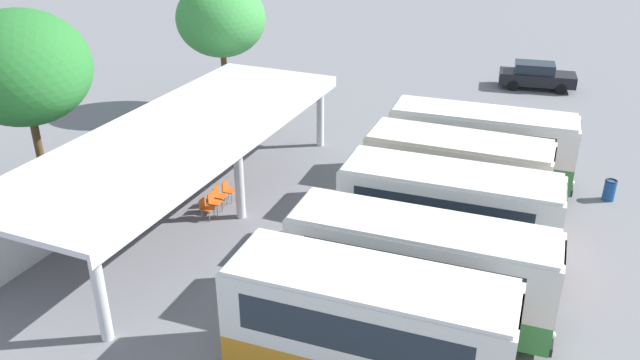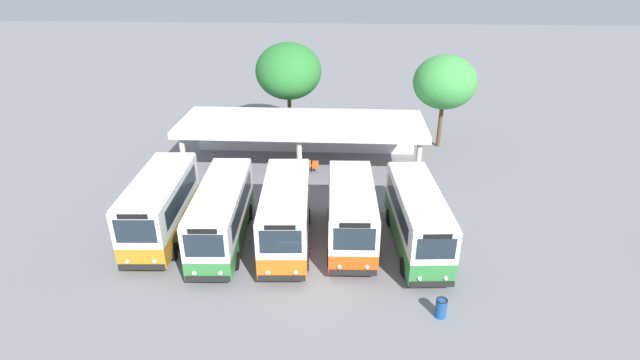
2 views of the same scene
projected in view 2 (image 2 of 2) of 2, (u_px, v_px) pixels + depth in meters
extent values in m
plane|color=slate|center=(308.00, 273.00, 23.27)|extent=(180.00, 180.00, 0.00)
cylinder|color=black|center=(174.00, 252.00, 24.09)|extent=(0.27, 0.91, 0.90)
cylinder|color=black|center=(129.00, 252.00, 24.10)|extent=(0.27, 0.91, 0.90)
cylinder|color=black|center=(195.00, 208.00, 28.15)|extent=(0.27, 0.91, 0.90)
cylinder|color=black|center=(157.00, 208.00, 28.16)|extent=(0.27, 0.91, 0.90)
cube|color=orange|center=(163.00, 221.00, 25.92)|extent=(2.71, 7.36, 1.10)
cube|color=silver|center=(159.00, 196.00, 25.27)|extent=(2.71, 7.36, 1.88)
cube|color=silver|center=(157.00, 179.00, 24.84)|extent=(2.63, 7.14, 0.12)
cube|color=black|center=(142.00, 267.00, 22.79)|extent=(2.23, 0.21, 0.28)
cube|color=#1E2833|center=(135.00, 231.00, 21.99)|extent=(1.92, 0.15, 1.23)
cube|color=black|center=(132.00, 217.00, 21.66)|extent=(1.41, 0.12, 0.24)
cube|color=#1E2833|center=(182.00, 195.00, 25.34)|extent=(0.34, 5.79, 1.04)
cube|color=#1E2833|center=(138.00, 194.00, 25.35)|extent=(0.34, 5.79, 1.04)
sphere|color=#EAEACC|center=(154.00, 262.00, 22.67)|extent=(0.20, 0.20, 0.20)
sphere|color=#EAEACC|center=(127.00, 261.00, 22.67)|extent=(0.20, 0.20, 0.20)
cylinder|color=black|center=(236.00, 261.00, 23.36)|extent=(0.26, 0.91, 0.90)
cylinder|color=black|center=(193.00, 261.00, 23.37)|extent=(0.26, 0.91, 0.90)
cylinder|color=black|center=(250.00, 212.00, 27.74)|extent=(0.26, 0.91, 0.90)
cylinder|color=black|center=(214.00, 212.00, 27.75)|extent=(0.26, 0.91, 0.90)
cube|color=#337F3D|center=(223.00, 228.00, 25.38)|extent=(2.57, 7.92, 0.95)
cube|color=silver|center=(221.00, 205.00, 24.79)|extent=(2.57, 7.92, 1.81)
cube|color=silver|center=(219.00, 188.00, 24.37)|extent=(2.50, 7.68, 0.12)
cube|color=black|center=(208.00, 279.00, 21.97)|extent=(2.08, 0.20, 0.28)
cube|color=#1E2833|center=(204.00, 246.00, 21.25)|extent=(1.79, 0.14, 1.18)
cube|color=black|center=(202.00, 232.00, 20.93)|extent=(1.31, 0.12, 0.24)
cube|color=#1E2833|center=(242.00, 203.00, 24.85)|extent=(0.35, 6.25, 1.00)
cube|color=#1E2833|center=(200.00, 203.00, 24.86)|extent=(0.35, 6.25, 1.00)
sphere|color=#EAEACC|center=(220.00, 273.00, 21.84)|extent=(0.20, 0.20, 0.20)
sphere|color=#EAEACC|center=(194.00, 273.00, 21.85)|extent=(0.20, 0.20, 0.20)
cylinder|color=black|center=(307.00, 262.00, 23.32)|extent=(0.27, 0.91, 0.90)
cylinder|color=black|center=(261.00, 262.00, 23.31)|extent=(0.27, 0.91, 0.90)
cylinder|color=black|center=(308.00, 216.00, 27.36)|extent=(0.27, 0.91, 0.90)
cylinder|color=black|center=(270.00, 216.00, 27.36)|extent=(0.27, 0.91, 0.90)
cube|color=orange|center=(286.00, 229.00, 25.12)|extent=(2.72, 7.35, 1.12)
cube|color=silver|center=(286.00, 204.00, 24.49)|extent=(2.72, 7.35, 1.83)
cube|color=silver|center=(285.00, 187.00, 24.07)|extent=(2.64, 7.13, 0.12)
cube|color=black|center=(282.00, 278.00, 22.01)|extent=(2.19, 0.23, 0.28)
cube|color=#1E2833|center=(280.00, 242.00, 21.22)|extent=(1.89, 0.16, 1.19)
cube|color=black|center=(280.00, 227.00, 20.90)|extent=(1.38, 0.13, 0.24)
cube|color=#1E2833|center=(308.00, 202.00, 24.56)|extent=(0.38, 5.78, 1.00)
cube|color=#1E2833|center=(263.00, 202.00, 24.56)|extent=(0.38, 5.78, 1.00)
sphere|color=#EAEACC|center=(296.00, 272.00, 21.89)|extent=(0.20, 0.20, 0.20)
sphere|color=#EAEACC|center=(268.00, 273.00, 21.89)|extent=(0.20, 0.20, 0.20)
cylinder|color=black|center=(375.00, 258.00, 23.61)|extent=(0.25, 0.91, 0.90)
cylinder|color=black|center=(329.00, 257.00, 23.66)|extent=(0.25, 0.91, 0.90)
cylinder|color=black|center=(369.00, 215.00, 27.47)|extent=(0.25, 0.91, 0.90)
cylinder|color=black|center=(330.00, 214.00, 27.52)|extent=(0.25, 0.91, 0.90)
cube|color=#D14C14|center=(351.00, 227.00, 25.37)|extent=(2.56, 6.97, 1.01)
cube|color=beige|center=(352.00, 204.00, 24.77)|extent=(2.56, 6.97, 1.78)
cube|color=beige|center=(352.00, 188.00, 24.37)|extent=(2.49, 6.76, 0.12)
cube|color=black|center=(353.00, 273.00, 22.39)|extent=(2.23, 0.17, 0.28)
cube|color=#1E2833|center=(354.00, 239.00, 21.65)|extent=(1.92, 0.11, 1.16)
cube|color=black|center=(355.00, 226.00, 21.34)|extent=(1.41, 0.10, 0.24)
cube|color=#1E2833|center=(374.00, 203.00, 24.82)|extent=(0.22, 5.52, 0.98)
cube|color=#1E2833|center=(329.00, 202.00, 24.87)|extent=(0.22, 5.52, 0.98)
sphere|color=#EAEACC|center=(367.00, 267.00, 22.26)|extent=(0.20, 0.20, 0.20)
sphere|color=#EAEACC|center=(340.00, 267.00, 22.28)|extent=(0.20, 0.20, 0.20)
cylinder|color=black|center=(446.00, 266.00, 23.00)|extent=(0.29, 0.91, 0.90)
cylinder|color=black|center=(404.00, 266.00, 22.97)|extent=(0.29, 0.91, 0.90)
cylinder|color=black|center=(424.00, 217.00, 27.28)|extent=(0.29, 0.91, 0.90)
cylinder|color=black|center=(389.00, 217.00, 27.24)|extent=(0.29, 0.91, 0.90)
cube|color=#337F3D|center=(416.00, 231.00, 24.91)|extent=(2.69, 7.78, 1.14)
cube|color=white|center=(418.00, 208.00, 24.31)|extent=(2.69, 7.78, 1.63)
cube|color=white|center=(420.00, 192.00, 23.94)|extent=(2.61, 7.55, 0.12)
cube|color=black|center=(432.00, 284.00, 21.61)|extent=(2.03, 0.25, 0.28)
cube|color=#1E2833|center=(436.00, 249.00, 20.85)|extent=(1.75, 0.18, 1.06)
cube|color=black|center=(438.00, 236.00, 20.58)|extent=(1.28, 0.15, 0.24)
cube|color=#1E2833|center=(438.00, 206.00, 24.40)|extent=(0.50, 6.10, 0.90)
cube|color=#1E2833|center=(397.00, 206.00, 24.36)|extent=(0.50, 6.10, 0.90)
sphere|color=#EAEACC|center=(446.00, 278.00, 21.50)|extent=(0.20, 0.20, 0.20)
sphere|color=#EAEACC|center=(420.00, 279.00, 21.48)|extent=(0.20, 0.20, 0.20)
cylinder|color=silver|center=(183.00, 155.00, 32.51)|extent=(0.36, 0.36, 3.20)
cylinder|color=silver|center=(299.00, 158.00, 32.11)|extent=(0.36, 0.36, 3.20)
cylinder|color=silver|center=(418.00, 160.00, 31.72)|extent=(0.36, 0.36, 3.20)
cube|color=silver|center=(305.00, 132.00, 36.66)|extent=(16.63, 0.20, 3.20)
cube|color=silver|center=(302.00, 122.00, 33.57)|extent=(17.13, 5.95, 0.20)
cube|color=silver|center=(298.00, 140.00, 31.03)|extent=(17.13, 0.10, 0.28)
cylinder|color=slate|center=(294.00, 171.00, 33.58)|extent=(0.03, 0.03, 0.44)
cylinder|color=slate|center=(289.00, 170.00, 33.60)|extent=(0.03, 0.03, 0.44)
cylinder|color=slate|center=(295.00, 169.00, 33.90)|extent=(0.03, 0.03, 0.44)
cylinder|color=slate|center=(290.00, 168.00, 33.91)|extent=(0.03, 0.03, 0.44)
cube|color=#D85919|center=(292.00, 166.00, 33.65)|extent=(0.45, 0.45, 0.04)
cube|color=#D85919|center=(292.00, 163.00, 33.74)|extent=(0.44, 0.05, 0.40)
cylinder|color=slate|center=(302.00, 171.00, 33.53)|extent=(0.03, 0.03, 0.44)
cylinder|color=slate|center=(297.00, 171.00, 33.54)|extent=(0.03, 0.03, 0.44)
cylinder|color=slate|center=(302.00, 169.00, 33.85)|extent=(0.03, 0.03, 0.44)
cylinder|color=slate|center=(297.00, 169.00, 33.86)|extent=(0.03, 0.03, 0.44)
cube|color=#D85919|center=(300.00, 167.00, 33.59)|extent=(0.45, 0.45, 0.04)
cube|color=#D85919|center=(300.00, 163.00, 33.69)|extent=(0.44, 0.05, 0.40)
cylinder|color=slate|center=(310.00, 171.00, 33.59)|extent=(0.03, 0.03, 0.44)
cylinder|color=slate|center=(305.00, 170.00, 33.60)|extent=(0.03, 0.03, 0.44)
cylinder|color=slate|center=(310.00, 168.00, 33.90)|extent=(0.03, 0.03, 0.44)
cylinder|color=slate|center=(305.00, 168.00, 33.92)|extent=(0.03, 0.03, 0.44)
cube|color=#D85919|center=(308.00, 166.00, 33.65)|extent=(0.45, 0.45, 0.04)
cube|color=#D85919|center=(308.00, 163.00, 33.74)|extent=(0.44, 0.05, 0.40)
cylinder|color=slate|center=(318.00, 171.00, 33.48)|extent=(0.03, 0.03, 0.44)
cylinder|color=slate|center=(313.00, 171.00, 33.49)|extent=(0.03, 0.03, 0.44)
cylinder|color=slate|center=(318.00, 169.00, 33.79)|extent=(0.03, 0.03, 0.44)
cylinder|color=slate|center=(313.00, 169.00, 33.80)|extent=(0.03, 0.03, 0.44)
cube|color=#D85919|center=(315.00, 167.00, 33.54)|extent=(0.45, 0.45, 0.04)
cube|color=#D85919|center=(315.00, 163.00, 33.63)|extent=(0.44, 0.05, 0.40)
cylinder|color=brown|center=(290.00, 116.00, 39.68)|extent=(0.32, 0.32, 3.55)
ellipsoid|color=#28722D|center=(288.00, 71.00, 38.07)|extent=(5.24, 5.24, 4.46)
cylinder|color=brown|center=(440.00, 126.00, 37.73)|extent=(0.32, 0.32, 3.38)
ellipsoid|color=green|center=(445.00, 82.00, 36.24)|extent=(4.77, 4.77, 4.05)
cylinder|color=#19478C|center=(441.00, 308.00, 20.29)|extent=(0.48, 0.48, 0.85)
torus|color=black|center=(442.00, 300.00, 20.10)|extent=(0.49, 0.49, 0.06)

